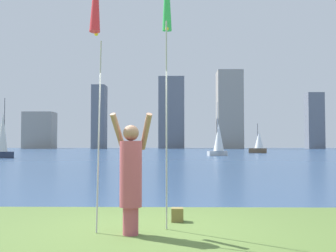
{
  "coord_description": "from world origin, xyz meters",
  "views": [
    {
      "loc": [
        0.4,
        -6.59,
        1.37
      ],
      "look_at": [
        0.04,
        15.65,
        2.31
      ],
      "focal_mm": 43.94,
      "sensor_mm": 36.0,
      "label": 1
    }
  ],
  "objects_px": {
    "bag": "(177,215)",
    "sailboat_4": "(259,143)",
    "sailboat_1": "(3,136)",
    "sailboat_2": "(219,139)",
    "person": "(131,174)"
  },
  "relations": [
    {
      "from": "bag",
      "to": "sailboat_4",
      "type": "distance_m",
      "value": 53.54
    },
    {
      "from": "sailboat_1",
      "to": "person",
      "type": "bearing_deg",
      "value": -64.23
    },
    {
      "from": "person",
      "to": "sailboat_2",
      "type": "height_order",
      "value": "sailboat_2"
    },
    {
      "from": "bag",
      "to": "sailboat_4",
      "type": "relative_size",
      "value": 0.06
    },
    {
      "from": "bag",
      "to": "sailboat_2",
      "type": "bearing_deg",
      "value": 82.86
    },
    {
      "from": "sailboat_4",
      "to": "sailboat_1",
      "type": "bearing_deg",
      "value": -143.13
    },
    {
      "from": "sailboat_1",
      "to": "bag",
      "type": "bearing_deg",
      "value": -62.43
    },
    {
      "from": "person",
      "to": "sailboat_1",
      "type": "relative_size",
      "value": 0.32
    },
    {
      "from": "sailboat_1",
      "to": "sailboat_2",
      "type": "height_order",
      "value": "sailboat_2"
    },
    {
      "from": "person",
      "to": "bag",
      "type": "xyz_separation_m",
      "value": [
        0.71,
        1.05,
        -0.78
      ]
    },
    {
      "from": "bag",
      "to": "sailboat_1",
      "type": "xyz_separation_m",
      "value": [
        -16.18,
        30.98,
        1.95
      ]
    },
    {
      "from": "person",
      "to": "sailboat_2",
      "type": "distance_m",
      "value": 39.75
    },
    {
      "from": "sailboat_1",
      "to": "sailboat_2",
      "type": "relative_size",
      "value": 0.95
    },
    {
      "from": "sailboat_2",
      "to": "sailboat_4",
      "type": "relative_size",
      "value": 1.41
    },
    {
      "from": "sailboat_2",
      "to": "sailboat_4",
      "type": "bearing_deg",
      "value": 62.38
    }
  ]
}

